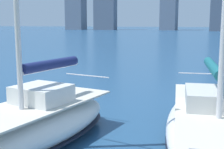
% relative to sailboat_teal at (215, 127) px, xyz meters
% --- Properties ---
extents(sailboat_teal, '(4.16, 9.65, 10.23)m').
position_rel_sailboat_teal_xyz_m(sailboat_teal, '(0.00, 0.00, 0.00)').
color(sailboat_teal, white).
rests_on(sailboat_teal, ground).
extents(sailboat_navy, '(3.76, 7.05, 11.30)m').
position_rel_sailboat_teal_xyz_m(sailboat_navy, '(5.34, 1.63, 0.09)').
color(sailboat_navy, white).
rests_on(sailboat_navy, ground).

